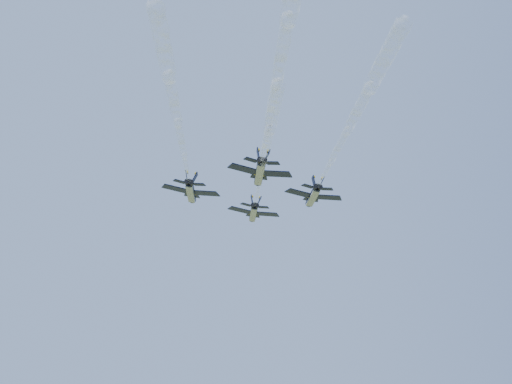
{
  "coord_description": "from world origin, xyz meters",
  "views": [
    {
      "loc": [
        0.37,
        -103.9,
        66.61
      ],
      "look_at": [
        -1.62,
        4.73,
        100.92
      ],
      "focal_mm": 40.0,
      "sensor_mm": 36.0,
      "label": 1
    }
  ],
  "objects_px": {
    "jet_left": "(191,192)",
    "jet_right": "(313,196)",
    "jet_lead": "(253,213)",
    "jet_slot": "(260,173)"
  },
  "relations": [
    {
      "from": "jet_left",
      "to": "jet_slot",
      "type": "bearing_deg",
      "value": -43.44
    },
    {
      "from": "jet_left",
      "to": "jet_right",
      "type": "bearing_deg",
      "value": 3.45
    },
    {
      "from": "jet_lead",
      "to": "jet_right",
      "type": "distance_m",
      "value": 17.24
    },
    {
      "from": "jet_right",
      "to": "jet_slot",
      "type": "height_order",
      "value": "same"
    },
    {
      "from": "jet_slot",
      "to": "jet_right",
      "type": "bearing_deg",
      "value": 49.66
    },
    {
      "from": "jet_lead",
      "to": "jet_right",
      "type": "xyz_separation_m",
      "value": [
        12.1,
        -12.28,
        0.0
      ]
    },
    {
      "from": "jet_lead",
      "to": "jet_left",
      "type": "height_order",
      "value": "same"
    },
    {
      "from": "jet_right",
      "to": "jet_slot",
      "type": "relative_size",
      "value": 1.0
    },
    {
      "from": "jet_right",
      "to": "jet_slot",
      "type": "xyz_separation_m",
      "value": [
        -10.39,
        -14.22,
        0.0
      ]
    },
    {
      "from": "jet_lead",
      "to": "jet_slot",
      "type": "bearing_deg",
      "value": -90.49
    }
  ]
}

